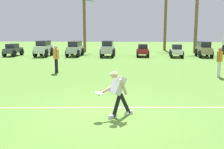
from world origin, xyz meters
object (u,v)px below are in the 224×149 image
Objects in this scene: frisbee_in_flight at (99,93)px; parked_car_slot_f at (176,51)px; parked_car_slot_a at (13,50)px; parked_car_slot_g at (204,49)px; palm_tree_right_of_centre at (197,12)px; teammate_near_sideline at (220,59)px; parked_car_slot_b at (43,48)px; teammate_midfield at (56,57)px; parked_car_slot_e at (143,50)px; palm_tree_left_of_centre at (166,13)px; parked_car_slot_c at (75,48)px; parked_car_slot_d at (108,48)px; frisbee_thrower at (118,91)px; palm_tree_far_left at (84,16)px.

parked_car_slot_f reaches higher than frisbee_in_flight.
parked_car_slot_a is 0.92× the size of parked_car_slot_g.
palm_tree_right_of_centre is at bearing 69.61° from frisbee_in_flight.
teammate_near_sideline is at bearing -100.78° from parked_car_slot_g.
parked_car_slot_b is at bearing -4.65° from parked_car_slot_a.
frisbee_in_flight is at bearing -68.03° from teammate_midfield.
palm_tree_left_of_centre is (2.83, 6.72, 3.51)m from parked_car_slot_e.
parked_car_slot_f is (14.49, -0.28, 0.00)m from parked_car_slot_a.
parked_car_slot_e is at bearing 1.98° from parked_car_slot_b.
parked_car_slot_c is at bearing 93.44° from teammate_midfield.
teammate_near_sideline is at bearing -98.46° from palm_tree_right_of_centre.
parked_car_slot_f is at bearing 72.78° from frisbee_in_flight.
frisbee_in_flight is 16.68m from parked_car_slot_d.
frisbee_thrower reaches higher than frisbee_in_flight.
parked_car_slot_g is 0.36× the size of palm_tree_right_of_centre.
frisbee_in_flight is 8.54m from teammate_midfield.
palm_tree_left_of_centre is (14.44, 6.79, 3.51)m from parked_car_slot_a.
parked_car_slot_c is at bearing 133.42° from teammate_near_sideline.
frisbee_thrower is at bearing -75.71° from parked_car_slot_c.
teammate_near_sideline reaches higher than parked_car_slot_b.
parked_car_slot_d is at bearing 74.64° from teammate_midfield.
frisbee_in_flight is 0.12× the size of parked_car_slot_g.
frisbee_thrower is at bearing -126.97° from teammate_near_sideline.
frisbee_thrower is 0.58× the size of parked_car_slot_d.
frisbee_in_flight is 0.04× the size of palm_tree_right_of_centre.
parked_car_slot_a is at bearing -167.23° from palm_tree_right_of_centre.
parked_car_slot_e is at bearing 58.90° from teammate_midfield.
palm_tree_right_of_centre reaches higher than parked_car_slot_c.
parked_car_slot_b is at bearing 113.07° from frisbee_thrower.
palm_tree_right_of_centre is (2.62, -2.93, -0.04)m from palm_tree_left_of_centre.
parked_car_slot_a is at bearing 175.35° from parked_car_slot_b.
teammate_midfield is 0.69× the size of parked_car_slot_f.
parked_car_slot_c is 8.90m from parked_car_slot_f.
parked_car_slot_a is at bearing 178.88° from parked_car_slot_f.
teammate_near_sideline is at bearing -33.38° from parked_car_slot_a.
parked_car_slot_d is 8.35m from parked_car_slot_g.
parked_car_slot_c is at bearing -161.62° from palm_tree_right_of_centre.
parked_car_slot_f is at bearing -7.01° from parked_car_slot_e.
teammate_midfield is 14.01m from parked_car_slot_g.
teammate_near_sideline is 0.23× the size of palm_tree_left_of_centre.
parked_car_slot_e is at bearing 108.87° from teammate_near_sideline.
parked_car_slot_a is at bearing 124.35° from teammate_midfield.
teammate_near_sideline is 1.00× the size of teammate_midfield.
frisbee_in_flight is 21.84m from palm_tree_far_left.
parked_car_slot_c is at bearing -179.88° from parked_car_slot_e.
parked_car_slot_a is 0.92× the size of parked_car_slot_c.
palm_tree_left_of_centre is (8.61, 2.34, 0.38)m from palm_tree_far_left.
frisbee_in_flight is 19.32m from parked_car_slot_a.
parked_car_slot_e is 0.91× the size of parked_car_slot_g.
parked_car_slot_e is 0.98× the size of parked_car_slot_f.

